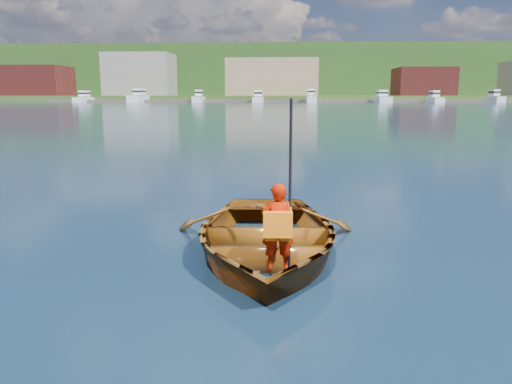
{
  "coord_description": "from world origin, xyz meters",
  "views": [
    {
      "loc": [
        -0.62,
        -6.83,
        2.18
      ],
      "look_at": [
        -1.0,
        -0.21,
        0.88
      ],
      "focal_mm": 35.0,
      "sensor_mm": 36.0,
      "label": 1
    }
  ],
  "objects_px": {
    "dock": "(313,101)",
    "rowboat": "(265,236)",
    "marina_yachts": "(306,98)",
    "child_paddler": "(278,226)"
  },
  "relations": [
    {
      "from": "dock",
      "to": "marina_yachts",
      "type": "xyz_separation_m",
      "value": [
        -2.35,
        -4.7,
        0.96
      ]
    },
    {
      "from": "rowboat",
      "to": "dock",
      "type": "xyz_separation_m",
      "value": [
        8.72,
        148.21,
        0.13
      ]
    },
    {
      "from": "child_paddler",
      "to": "dock",
      "type": "distance_m",
      "value": 149.35
    },
    {
      "from": "rowboat",
      "to": "dock",
      "type": "distance_m",
      "value": 148.47
    },
    {
      "from": "rowboat",
      "to": "marina_yachts",
      "type": "bearing_deg",
      "value": 87.46
    },
    {
      "from": "rowboat",
      "to": "child_paddler",
      "type": "relative_size",
      "value": 2.04
    },
    {
      "from": "marina_yachts",
      "to": "dock",
      "type": "bearing_deg",
      "value": 63.44
    },
    {
      "from": "dock",
      "to": "child_paddler",
      "type": "bearing_deg",
      "value": -93.28
    },
    {
      "from": "dock",
      "to": "rowboat",
      "type": "bearing_deg",
      "value": -93.37
    },
    {
      "from": "marina_yachts",
      "to": "child_paddler",
      "type": "bearing_deg",
      "value": -92.45
    }
  ]
}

